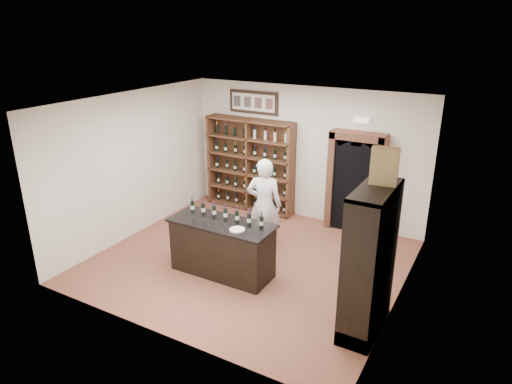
{
  "coord_description": "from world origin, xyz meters",
  "views": [
    {
      "loc": [
        3.87,
        -6.62,
        4.26
      ],
      "look_at": [
        -0.02,
        0.3,
        1.3
      ],
      "focal_mm": 32.0,
      "sensor_mm": 36.0,
      "label": 1
    }
  ],
  "objects_px": {
    "tasting_counter": "(222,248)",
    "counter_bottle_0": "(192,206)",
    "wine_shelf": "(251,165)",
    "side_cabinet": "(370,284)",
    "wine_crate": "(384,166)",
    "shopkeeper": "(264,205)"
  },
  "relations": [
    {
      "from": "wine_shelf",
      "to": "side_cabinet",
      "type": "distance_m",
      "value": 5.02
    },
    {
      "from": "tasting_counter",
      "to": "counter_bottle_0",
      "type": "xyz_separation_m",
      "value": [
        -0.72,
        0.13,
        0.61
      ]
    },
    {
      "from": "wine_shelf",
      "to": "side_cabinet",
      "type": "height_order",
      "value": "same"
    },
    {
      "from": "tasting_counter",
      "to": "counter_bottle_0",
      "type": "distance_m",
      "value": 0.96
    },
    {
      "from": "counter_bottle_0",
      "to": "side_cabinet",
      "type": "xyz_separation_m",
      "value": [
        3.44,
        -0.43,
        -0.35
      ]
    },
    {
      "from": "wine_shelf",
      "to": "counter_bottle_0",
      "type": "distance_m",
      "value": 2.83
    },
    {
      "from": "wine_shelf",
      "to": "counter_bottle_0",
      "type": "bearing_deg",
      "value": -82.27
    },
    {
      "from": "counter_bottle_0",
      "to": "shopkeeper",
      "type": "xyz_separation_m",
      "value": [
        0.92,
        1.07,
        -0.17
      ]
    },
    {
      "from": "tasting_counter",
      "to": "side_cabinet",
      "type": "bearing_deg",
      "value": -6.28
    },
    {
      "from": "tasting_counter",
      "to": "shopkeeper",
      "type": "height_order",
      "value": "shopkeeper"
    },
    {
      "from": "wine_shelf",
      "to": "shopkeeper",
      "type": "relative_size",
      "value": 1.17
    },
    {
      "from": "wine_shelf",
      "to": "wine_crate",
      "type": "height_order",
      "value": "wine_crate"
    },
    {
      "from": "wine_shelf",
      "to": "counter_bottle_0",
      "type": "relative_size",
      "value": 7.33
    },
    {
      "from": "tasting_counter",
      "to": "wine_crate",
      "type": "distance_m",
      "value": 3.35
    },
    {
      "from": "counter_bottle_0",
      "to": "side_cabinet",
      "type": "distance_m",
      "value": 3.49
    },
    {
      "from": "wine_shelf",
      "to": "side_cabinet",
      "type": "relative_size",
      "value": 1.0
    },
    {
      "from": "tasting_counter",
      "to": "shopkeeper",
      "type": "bearing_deg",
      "value": 80.62
    },
    {
      "from": "tasting_counter",
      "to": "shopkeeper",
      "type": "xyz_separation_m",
      "value": [
        0.2,
        1.2,
        0.44
      ]
    },
    {
      "from": "side_cabinet",
      "to": "wine_crate",
      "type": "xyz_separation_m",
      "value": [
        -0.01,
        0.2,
        1.7
      ]
    },
    {
      "from": "wine_crate",
      "to": "shopkeeper",
      "type": "bearing_deg",
      "value": 143.67
    },
    {
      "from": "wine_crate",
      "to": "tasting_counter",
      "type": "bearing_deg",
      "value": 168.81
    },
    {
      "from": "side_cabinet",
      "to": "shopkeeper",
      "type": "distance_m",
      "value": 2.94
    }
  ]
}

